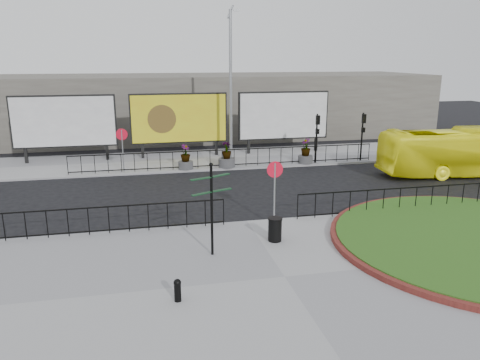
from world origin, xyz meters
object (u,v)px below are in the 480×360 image
object	(u,v)px
lamp_post	(231,85)
litter_bin	(275,229)
billboard_mid	(179,119)
bollard	(178,289)
bus	(465,152)
planter_c	(306,153)
planter_a	(186,159)
fingerpost_sign	(212,200)
planter_b	(227,158)

from	to	relation	value
lamp_post	litter_bin	distance (m)	13.94
billboard_mid	bollard	size ratio (longest dim) A/B	9.70
bollard	litter_bin	world-z (taller)	litter_bin
bus	planter_c	xyz separation A→B (m)	(-7.81, 4.28, -0.58)
planter_a	planter_c	distance (m)	7.34
fingerpost_sign	planter_c	world-z (taller)	fingerpost_sign
fingerpost_sign	bollard	distance (m)	3.50
billboard_mid	planter_a	xyz separation A→B (m)	(-0.00, -3.57, -1.91)
billboard_mid	bus	world-z (taller)	billboard_mid
litter_bin	bollard	bearing A→B (deg)	-136.56
billboard_mid	bollard	xyz separation A→B (m)	(-1.73, -18.74, -2.13)
planter_a	planter_b	size ratio (longest dim) A/B	0.94
billboard_mid	planter_b	bearing A→B (deg)	-55.81
lamp_post	fingerpost_sign	world-z (taller)	lamp_post
billboard_mid	bus	distance (m)	17.10
planter_a	lamp_post	bearing A→B (deg)	28.02
bollard	planter_b	bearing A→B (deg)	74.66
lamp_post	bus	distance (m)	13.93
bus	planter_c	world-z (taller)	bus
planter_a	planter_b	xyz separation A→B (m)	(2.43, 0.00, -0.00)
bus	planter_a	world-z (taller)	bus
litter_bin	planter_a	world-z (taller)	planter_a
billboard_mid	planter_a	world-z (taller)	billboard_mid
fingerpost_sign	bus	size ratio (longest dim) A/B	0.33
lamp_post	planter_b	bearing A→B (deg)	-109.95
fingerpost_sign	billboard_mid	bearing A→B (deg)	68.89
planter_b	planter_a	bearing A→B (deg)	-180.00
planter_b	bollard	bearing A→B (deg)	-105.34
bus	planter_a	xyz separation A→B (m)	(-15.14, 4.28, -0.64)
bus	fingerpost_sign	bearing A→B (deg)	122.66
planter_c	bollard	bearing A→B (deg)	-120.88
planter_c	planter_a	bearing A→B (deg)	180.00
billboard_mid	planter_c	distance (m)	8.37
lamp_post	planter_b	xyz separation A→B (m)	(-0.58, -1.60, -4.14)
billboard_mid	planter_a	bearing A→B (deg)	-90.00
billboard_mid	fingerpost_sign	bearing A→B (deg)	-91.28
litter_bin	planter_b	distance (m)	11.64
fingerpost_sign	planter_a	distance (m)	12.41
lamp_post	fingerpost_sign	xyz separation A→B (m)	(-3.36, -13.94, -2.82)
bus	planter_b	size ratio (longest dim) A/B	6.19
fingerpost_sign	planter_a	bearing A→B (deg)	68.52
lamp_post	fingerpost_sign	size ratio (longest dim) A/B	2.96
bus	planter_c	size ratio (longest dim) A/B	6.19
lamp_post	fingerpost_sign	bearing A→B (deg)	-103.56
litter_bin	bus	bearing A→B (deg)	29.23
bollard	planter_c	size ratio (longest dim) A/B	0.41
fingerpost_sign	bus	world-z (taller)	fingerpost_sign
lamp_post	bus	size ratio (longest dim) A/B	0.97
planter_c	fingerpost_sign	bearing A→B (deg)	-121.94
bollard	litter_bin	bearing A→B (deg)	43.44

